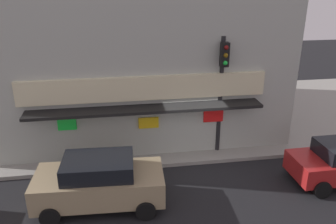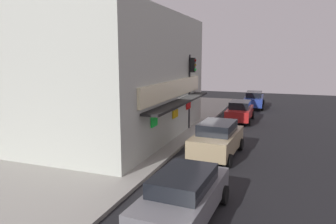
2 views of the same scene
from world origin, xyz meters
name	(u,v)px [view 1 (image 1 of 2)]	position (x,y,z in m)	size (l,w,h in m)	color
ground_plane	(196,165)	(0.00, 0.00, 0.00)	(52.20, 52.20, 0.00)	black
sidewalk	(175,116)	(0.00, 5.14, 0.08)	(34.80, 10.28, 0.16)	gray
corner_building	(136,49)	(-1.95, 5.34, 3.83)	(12.89, 9.76, 7.34)	#ADB2A8
traffic_light	(222,81)	(1.16, 0.81, 3.33)	(0.32, 0.58, 4.94)	black
fire_hydrant	(179,141)	(-0.53, 1.10, 0.59)	(0.50, 0.26, 0.89)	#B2B2B7
trash_can	(95,140)	(-4.09, 1.66, 0.63)	(0.58, 0.58, 0.94)	#2D2D2D
pedestrian	(237,114)	(2.52, 2.44, 1.12)	(0.56, 0.61, 1.74)	black
potted_plant_by_doorway	(209,122)	(1.25, 2.60, 0.74)	(0.69, 0.69, 1.03)	gray
parked_car_tan	(99,181)	(-3.81, -2.04, 0.90)	(4.34, 2.29, 1.76)	#9E8966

